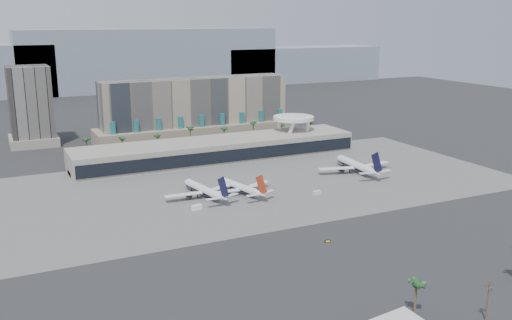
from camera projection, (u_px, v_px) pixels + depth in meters
name	position (u px, v px, depth m)	size (l,w,h in m)	color
ground	(313.00, 215.00, 243.48)	(900.00, 900.00, 0.00)	#232326
apron_pad	(257.00, 183.00, 291.63)	(260.00, 130.00, 0.06)	#5B5B59
mountain_ridge	(124.00, 64.00, 659.41)	(680.00, 60.00, 70.00)	gray
hotel	(196.00, 114.00, 396.30)	(140.00, 30.00, 42.00)	tan
office_tower	(31.00, 111.00, 373.28)	(30.00, 30.00, 52.00)	black
terminal	(217.00, 149.00, 338.07)	(170.00, 32.50, 14.50)	#A79E93
saucer_structure	(293.00, 120.00, 363.60)	(26.00, 26.00, 21.89)	white
palm_row	(207.00, 131.00, 370.82)	(157.80, 2.80, 13.10)	brown
utility_pole	(488.00, 297.00, 156.79)	(3.20, 0.85, 12.00)	#4C3826
airliner_left	(204.00, 190.00, 267.47)	(38.52, 39.99, 13.91)	white
airliner_centre	(241.00, 187.00, 272.22)	(35.79, 37.20, 13.02)	white
airliner_right	(356.00, 165.00, 310.05)	(44.06, 45.44, 15.68)	white
service_vehicle_a	(197.00, 207.00, 250.18)	(4.41, 2.16, 2.16)	white
service_vehicle_b	(317.00, 193.00, 271.48)	(3.72, 2.13, 1.92)	silver
taxiway_sign	(328.00, 241.00, 213.75)	(2.24, 0.85, 1.02)	black
near_palm_a	(416.00, 288.00, 159.72)	(6.00, 6.00, 11.03)	brown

